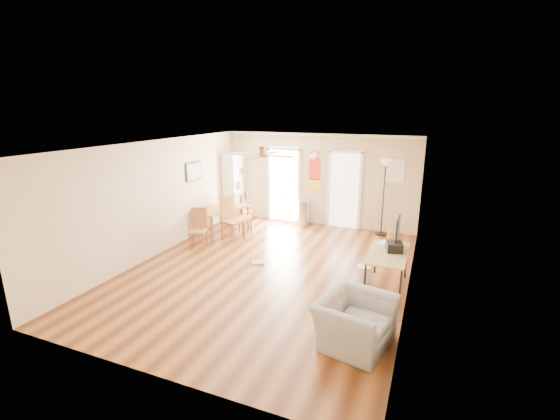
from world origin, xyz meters
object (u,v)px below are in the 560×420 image
at_px(torchiere_lamp, 383,198).
at_px(printer, 394,247).
at_px(trash_can, 304,213).
at_px(armchair, 355,322).
at_px(dining_table, 221,220).
at_px(dining_chair_right_a, 241,215).
at_px(bookshelf, 235,186).
at_px(computer_desk, 387,271).
at_px(dining_chair_right_b, 233,219).
at_px(wastebasket_b, 338,304).
at_px(dining_chair_far, 243,209).
at_px(dining_chair_near, 198,229).
at_px(wastebasket_a, 364,274).

xyz_separation_m(torchiere_lamp, printer, (0.60, -3.03, -0.20)).
xyz_separation_m(trash_can, armchair, (2.49, -5.08, -0.02)).
bearing_deg(dining_table, dining_chair_right_a, 7.99).
bearing_deg(bookshelf, computer_desk, -29.29).
relative_size(dining_table, printer, 4.39).
height_order(dining_chair_right_b, printer, dining_chair_right_b).
relative_size(trash_can, wastebasket_b, 2.25).
relative_size(computer_desk, wastebasket_b, 4.13).
xyz_separation_m(dining_table, torchiere_lamp, (4.00, 1.52, 0.65)).
bearing_deg(dining_chair_right_b, dining_table, 76.26).
xyz_separation_m(dining_chair_right_b, printer, (4.05, -1.19, 0.26)).
distance_m(dining_chair_far, trash_can, 1.75).
bearing_deg(trash_can, dining_chair_near, -123.55).
xyz_separation_m(dining_chair_near, dining_chair_far, (0.14, 2.04, -0.01)).
bearing_deg(dining_chair_near, bookshelf, 81.12).
relative_size(dining_chair_near, torchiere_lamp, 0.47).
relative_size(bookshelf, computer_desk, 1.48).
height_order(dining_chair_near, computer_desk, dining_chair_near).
xyz_separation_m(dining_table, dining_chair_near, (0.04, -1.15, 0.12)).
xyz_separation_m(dining_chair_right_a, armchair, (3.75, -3.63, -0.20)).
height_order(dining_chair_near, wastebasket_a, dining_chair_near).
bearing_deg(wastebasket_b, printer, 61.47).
relative_size(printer, wastebasket_a, 1.03).
height_order(dining_chair_right_b, trash_can, dining_chair_right_b).
xyz_separation_m(dining_chair_far, trash_can, (1.63, 0.63, -0.10)).
height_order(torchiere_lamp, computer_desk, torchiere_lamp).
bearing_deg(torchiere_lamp, bookshelf, 179.96).
relative_size(dining_chair_right_b, armchair, 1.04).
relative_size(torchiere_lamp, wastebasket_b, 6.20).
distance_m(dining_chair_near, armchair, 4.89).
bearing_deg(dining_chair_far, dining_chair_right_b, 124.34).
relative_size(dining_chair_right_b, printer, 3.34).
height_order(wastebasket_a, armchair, armchair).
bearing_deg(trash_can, printer, -47.39).
xyz_separation_m(dining_chair_near, wastebasket_a, (4.03, -0.33, -0.32)).
bearing_deg(computer_desk, dining_chair_right_a, 156.60).
distance_m(dining_table, wastebasket_a, 4.34).
xyz_separation_m(dining_chair_right_a, trash_can, (1.26, 1.44, -0.17)).
bearing_deg(trash_can, dining_chair_right_a, -131.16).
bearing_deg(computer_desk, trash_can, 130.55).
relative_size(dining_chair_far, wastebasket_a, 2.92).
relative_size(wastebasket_a, armchair, 0.30).
bearing_deg(dining_table, computer_desk, -19.95).
height_order(bookshelf, dining_chair_right_a, bookshelf).
relative_size(trash_can, wastebasket_a, 2.30).
xyz_separation_m(dining_table, computer_desk, (4.51, -1.64, 0.00)).
bearing_deg(dining_chair_right_b, torchiere_lamp, -44.84).
bearing_deg(dining_chair_right_b, dining_chair_right_a, 16.98).
distance_m(dining_table, wastebasket_b, 4.81).
distance_m(printer, armchair, 2.12).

